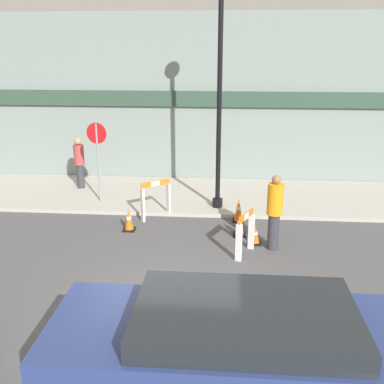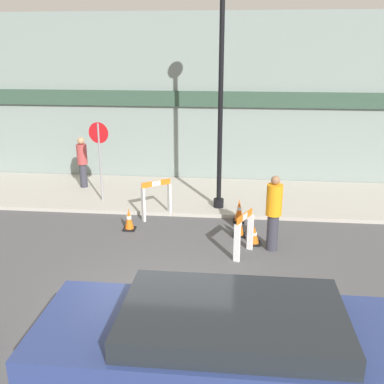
# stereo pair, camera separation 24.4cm
# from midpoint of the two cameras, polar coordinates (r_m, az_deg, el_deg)

# --- Properties ---
(ground_plane) EXTENTS (60.00, 60.00, 0.00)m
(ground_plane) POSITION_cam_midpoint_polar(r_m,az_deg,el_deg) (8.28, -4.06, -14.54)
(ground_plane) COLOR #4C4C4F
(sidewalk_slab) EXTENTS (18.00, 3.48, 0.10)m
(sidewalk_slab) POSITION_cam_midpoint_polar(r_m,az_deg,el_deg) (13.90, -0.29, -0.40)
(sidewalk_slab) COLOR #ADA89E
(sidewalk_slab) RESTS_ON ground_plane
(storefront_facade) EXTENTS (18.00, 0.22, 5.50)m
(storefront_facade) POSITION_cam_midpoint_polar(r_m,az_deg,el_deg) (15.08, 0.29, 11.60)
(storefront_facade) COLOR gray
(storefront_facade) RESTS_ON ground_plane
(streetlamp_post) EXTENTS (0.44, 0.44, 5.92)m
(streetlamp_post) POSITION_cam_midpoint_polar(r_m,az_deg,el_deg) (12.02, 2.96, 15.23)
(streetlamp_post) COLOR black
(streetlamp_post) RESTS_ON sidewalk_slab
(stop_sign) EXTENTS (0.60, 0.12, 2.32)m
(stop_sign) POSITION_cam_midpoint_polar(r_m,az_deg,el_deg) (13.10, -12.44, 5.29)
(stop_sign) COLOR gray
(stop_sign) RESTS_ON sidewalk_slab
(barricade_0) EXTENTS (0.44, 0.75, 1.00)m
(barricade_0) POSITION_cam_midpoint_polar(r_m,az_deg,el_deg) (9.99, 6.10, -5.16)
(barricade_0) COLOR white
(barricade_0) RESTS_ON ground_plane
(barricade_1) EXTENTS (0.75, 0.62, 1.07)m
(barricade_1) POSITION_cam_midpoint_polar(r_m,az_deg,el_deg) (12.03, -5.21, -0.82)
(barricade_1) COLOR white
(barricade_1) RESTS_ON ground_plane
(traffic_cone_0) EXTENTS (0.30, 0.30, 0.57)m
(traffic_cone_0) POSITION_cam_midpoint_polar(r_m,az_deg,el_deg) (11.46, -8.63, -3.54)
(traffic_cone_0) COLOR black
(traffic_cone_0) RESTS_ON ground_plane
(traffic_cone_1) EXTENTS (0.30, 0.30, 0.56)m
(traffic_cone_1) POSITION_cam_midpoint_polar(r_m,az_deg,el_deg) (11.08, 5.44, -4.22)
(traffic_cone_1) COLOR black
(traffic_cone_1) RESTS_ON ground_plane
(traffic_cone_2) EXTENTS (0.30, 0.30, 0.64)m
(traffic_cone_2) POSITION_cam_midpoint_polar(r_m,az_deg,el_deg) (11.94, 5.35, -2.33)
(traffic_cone_2) COLOR black
(traffic_cone_2) RESTS_ON ground_plane
(traffic_cone_3) EXTENTS (0.30, 0.30, 0.45)m
(traffic_cone_3) POSITION_cam_midpoint_polar(r_m,az_deg,el_deg) (10.69, 7.34, -5.46)
(traffic_cone_3) COLOR black
(traffic_cone_3) RESTS_ON ground_plane
(person_worker) EXTENTS (0.43, 0.43, 1.76)m
(person_worker) POSITION_cam_midpoint_polar(r_m,az_deg,el_deg) (10.22, 9.77, -2.29)
(person_worker) COLOR #33333D
(person_worker) RESTS_ON ground_plane
(person_pedestrian) EXTENTS (0.37, 0.37, 1.63)m
(person_pedestrian) POSITION_cam_midpoint_polar(r_m,az_deg,el_deg) (14.70, -14.58, 3.84)
(person_pedestrian) COLOR #33333D
(person_pedestrian) RESTS_ON sidewalk_slab
(parked_car_1) EXTENTS (4.55, 1.85, 1.68)m
(parked_car_1) POSITION_cam_midpoint_polar(r_m,az_deg,el_deg) (5.63, 5.24, -20.58)
(parked_car_1) COLOR navy
(parked_car_1) RESTS_ON ground_plane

